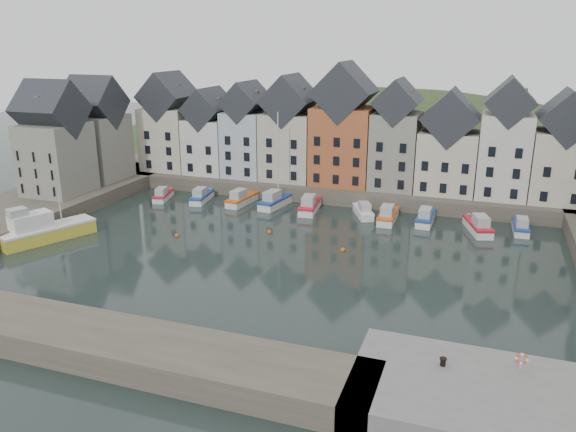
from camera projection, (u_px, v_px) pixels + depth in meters
The scene contains 22 objects.
ground at pixel (277, 260), 60.24m from camera, with size 260.00×260.00×0.00m, color black.
far_quay at pixel (345, 186), 86.91m from camera, with size 90.00×16.00×2.00m, color #484237.
left_quay at pixel (24, 210), 74.38m from camera, with size 14.00×54.00×2.00m, color #484237.
near_quay at pixel (495, 403), 34.97m from camera, with size 18.00×10.00×2.00m, color #60605E.
near_wall at pixel (56, 333), 43.33m from camera, with size 50.00×6.00×2.00m, color #484237.
hillside at pixel (372, 245), 115.99m from camera, with size 153.60×70.40×64.00m.
far_terrace at pixel (365, 138), 81.72m from camera, with size 72.37×8.16×17.78m.
left_terrace at pixel (77, 139), 81.13m from camera, with size 7.65×17.00×15.69m.
mooring_buoys at pixel (261, 239), 66.26m from camera, with size 20.50×5.50×0.50m.
boat_a at pixel (163, 195), 82.86m from camera, with size 3.04×5.85×2.15m.
boat_b at pixel (201, 197), 81.92m from camera, with size 2.83×6.36×2.36m.
boat_c at pixel (241, 199), 80.54m from camera, with size 2.71×6.69×2.50m.
boat_d at pixel (275, 200), 79.37m from camera, with size 3.19×7.28×13.45m.
boat_e at pixel (310, 206), 77.19m from camera, with size 2.89×7.11×2.66m.
boat_f at pixel (363, 211), 75.09m from camera, with size 4.03×5.98×2.21m.
boat_g at pixel (388, 216), 72.98m from camera, with size 2.14×6.61×2.53m.
boat_h at pixel (425, 218), 72.20m from camera, with size 2.04×6.34×2.42m.
boat_i at pixel (478, 226), 68.85m from camera, with size 4.00×7.02×2.57m.
boat_j at pixel (521, 227), 68.92m from camera, with size 1.94×5.80×2.21m.
large_vessel at pixel (43, 230), 65.57m from camera, with size 7.11×11.10×5.64m.
mooring_bollard at pixel (443, 361), 37.14m from camera, with size 0.48×0.48×0.56m.
life_ring_post at pixel (521, 359), 36.41m from camera, with size 0.80×0.17×1.30m.
Camera 1 is at (19.76, -52.41, 22.70)m, focal length 35.00 mm.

